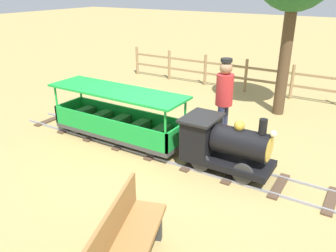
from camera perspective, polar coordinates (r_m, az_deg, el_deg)
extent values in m
plane|color=#A38C51|center=(6.00, 0.03, -4.85)|extent=(60.00, 60.00, 0.00)
cube|color=gray|center=(6.28, -0.33, -3.33)|extent=(0.03, 6.40, 0.04)
cube|color=gray|center=(5.91, -2.96, -5.16)|extent=(0.03, 6.40, 0.04)
cube|color=#4C3828|center=(7.90, -19.12, 0.93)|extent=(0.75, 0.14, 0.03)
cube|color=#4C3828|center=(7.38, -15.57, -0.13)|extent=(0.75, 0.14, 0.03)
cube|color=#4C3828|center=(6.91, -11.51, -1.35)|extent=(0.75, 0.14, 0.03)
cube|color=#4C3828|center=(6.48, -6.87, -2.72)|extent=(0.75, 0.14, 0.03)
cube|color=#4C3828|center=(6.09, -1.60, -4.26)|extent=(0.75, 0.14, 0.03)
cube|color=#4C3828|center=(5.78, 4.33, -5.94)|extent=(0.75, 0.14, 0.03)
cube|color=#4C3828|center=(5.53, 10.92, -7.72)|extent=(0.75, 0.14, 0.03)
cube|color=#4C3828|center=(5.37, 18.06, -9.52)|extent=(0.75, 0.14, 0.03)
cube|color=#4C3828|center=(5.30, 25.59, -11.24)|extent=(0.75, 0.14, 0.03)
cube|color=black|center=(5.47, 9.87, -5.64)|extent=(0.63, 1.40, 0.10)
cylinder|color=black|center=(5.26, 12.14, -2.79)|extent=(0.44, 0.85, 0.44)
cylinder|color=#B7932D|center=(5.15, 16.56, -3.82)|extent=(0.37, 0.02, 0.37)
cylinder|color=black|center=(5.05, 15.60, -0.11)|extent=(0.12, 0.12, 0.23)
sphere|color=#B7932D|center=(5.16, 11.86, 0.03)|extent=(0.16, 0.16, 0.16)
cube|color=black|center=(5.50, 5.54, -1.47)|extent=(0.63, 0.45, 0.55)
cube|color=black|center=(5.39, 5.66, 1.39)|extent=(0.71, 0.53, 0.04)
sphere|color=#F2EAB2|center=(5.04, 17.21, -1.24)|extent=(0.10, 0.10, 0.10)
cylinder|color=#2D2D2D|center=(5.60, 14.19, -5.49)|extent=(0.05, 0.32, 0.32)
cylinder|color=#2D2D2D|center=(5.17, 12.38, -7.81)|extent=(0.05, 0.32, 0.32)
cylinder|color=#2D2D2D|center=(5.80, 7.65, -3.88)|extent=(0.05, 0.32, 0.32)
cylinder|color=#2D2D2D|center=(5.39, 5.38, -5.95)|extent=(0.05, 0.32, 0.32)
cube|color=#3F3F3F|center=(6.52, -8.24, -1.03)|extent=(0.71, 2.60, 0.08)
cube|color=green|center=(6.67, -6.52, 1.64)|extent=(0.04, 2.60, 0.35)
cube|color=green|center=(6.21, -10.31, -0.26)|extent=(0.04, 2.60, 0.35)
cube|color=green|center=(5.75, 1.52, -1.79)|extent=(0.71, 0.04, 0.35)
cube|color=green|center=(7.28, -16.13, 2.70)|extent=(0.71, 0.04, 0.35)
cylinder|color=green|center=(5.94, 2.88, 1.13)|extent=(0.04, 0.04, 0.75)
cylinder|color=green|center=(5.43, -0.46, -1.01)|extent=(0.04, 0.04, 0.75)
cylinder|color=green|center=(7.41, -14.32, 4.86)|extent=(0.04, 0.04, 0.75)
cylinder|color=green|center=(7.00, -18.06, 3.40)|extent=(0.04, 0.04, 0.75)
cube|color=green|center=(6.24, -8.66, 5.80)|extent=(0.81, 2.70, 0.04)
cube|color=#2D6B33|center=(7.05, -14.09, 1.78)|extent=(0.55, 0.20, 0.24)
cube|color=#2D6B33|center=(6.74, -11.33, 1.06)|extent=(0.55, 0.20, 0.24)
cube|color=#2D6B33|center=(6.46, -8.32, 0.27)|extent=(0.55, 0.20, 0.24)
cube|color=#2D6B33|center=(6.19, -5.04, -0.58)|extent=(0.55, 0.20, 0.24)
cube|color=#2D6B33|center=(5.94, -1.47, -1.51)|extent=(0.55, 0.20, 0.24)
cylinder|color=#262626|center=(6.22, -0.25, -2.19)|extent=(0.04, 0.24, 0.24)
cylinder|color=#262626|center=(5.84, -2.91, -3.97)|extent=(0.04, 0.24, 0.24)
cylinder|color=#262626|center=(7.27, -12.49, 1.05)|extent=(0.04, 0.24, 0.24)
cylinder|color=#262626|center=(6.95, -15.36, -0.27)|extent=(0.04, 0.24, 0.24)
cylinder|color=#282D47|center=(6.33, 9.37, 0.34)|extent=(0.12, 0.12, 0.80)
cylinder|color=#282D47|center=(6.18, 8.72, -0.20)|extent=(0.12, 0.12, 0.80)
cylinder|color=#B22828|center=(6.03, 9.44, 6.00)|extent=(0.30, 0.30, 0.55)
sphere|color=#936B4C|center=(5.94, 9.68, 9.56)|extent=(0.22, 0.22, 0.22)
cylinder|color=black|center=(5.91, 9.77, 10.79)|extent=(0.20, 0.20, 0.06)
cube|color=olive|center=(3.57, -6.05, -18.76)|extent=(1.36, 0.80, 0.06)
cube|color=olive|center=(3.50, -9.09, -15.75)|extent=(1.24, 0.46, 0.40)
cube|color=#333333|center=(4.12, -3.34, -15.87)|extent=(0.18, 0.33, 0.42)
cylinder|color=#4C3823|center=(7.98, 18.92, 10.40)|extent=(0.25, 0.25, 2.48)
cylinder|color=#93754C|center=(11.37, -5.19, 10.82)|extent=(0.08, 0.08, 0.90)
cylinder|color=#93754C|center=(10.69, 0.20, 10.15)|extent=(0.08, 0.08, 0.90)
cylinder|color=#93754C|center=(10.12, 6.24, 9.29)|extent=(0.08, 0.08, 0.90)
cylinder|color=#93754C|center=(9.66, 12.88, 8.21)|extent=(0.08, 0.08, 0.90)
cylinder|color=#93754C|center=(9.35, 20.03, 6.93)|extent=(0.08, 0.08, 0.90)
cube|color=#93754C|center=(9.61, 13.00, 9.51)|extent=(0.04, 7.40, 0.06)
cube|color=#93754C|center=(9.69, 12.84, 7.70)|extent=(0.04, 7.40, 0.06)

